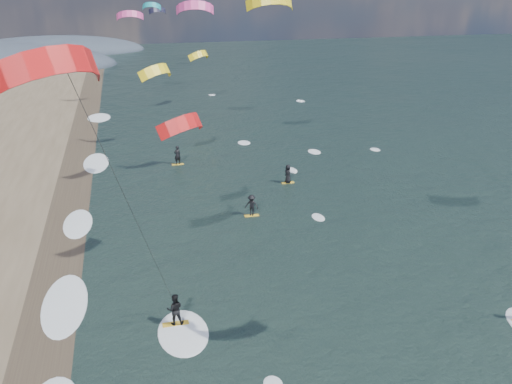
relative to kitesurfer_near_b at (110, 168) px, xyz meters
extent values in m
cube|color=#382D23|center=(-4.21, 2.61, -10.37)|extent=(3.00, 240.00, 0.00)
ellipsoid|color=#3D4756|center=(-14.21, 112.61, -10.37)|extent=(40.00, 18.00, 7.00)
cube|color=gold|center=(2.38, 4.30, -10.34)|extent=(1.38, 0.42, 0.06)
imported|color=black|center=(2.38, 4.30, -9.44)|extent=(0.90, 0.73, 1.75)
ellipsoid|color=white|center=(2.68, 3.50, -10.37)|extent=(2.60, 4.20, 0.12)
cylinder|color=black|center=(0.63, 1.30, -2.35)|extent=(0.02, 0.02, 15.15)
cube|color=gold|center=(9.33, 17.11, -10.35)|extent=(1.10, 0.35, 0.05)
imported|color=black|center=(9.33, 17.11, -9.50)|extent=(1.22, 1.03, 1.64)
cube|color=gold|center=(13.93, 23.27, -10.35)|extent=(1.10, 0.35, 0.05)
imported|color=black|center=(13.93, 23.27, -9.51)|extent=(0.57, 0.83, 1.63)
cube|color=gold|center=(5.09, 30.37, -10.35)|extent=(1.10, 0.35, 0.05)
imported|color=black|center=(5.09, 30.37, -9.43)|extent=(0.76, 0.61, 1.79)
ellipsoid|color=white|center=(-3.01, 7.61, -10.37)|extent=(2.40, 5.40, 0.11)
ellipsoid|color=white|center=(-3.01, 18.61, -10.37)|extent=(2.40, 5.40, 0.11)
ellipsoid|color=white|center=(-3.01, 32.61, -10.37)|extent=(2.40, 5.40, 0.11)
ellipsoid|color=white|center=(-3.01, 50.61, -10.37)|extent=(2.40, 5.40, 0.11)
camera|label=1|loc=(0.82, -21.28, 7.18)|focal=40.00mm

